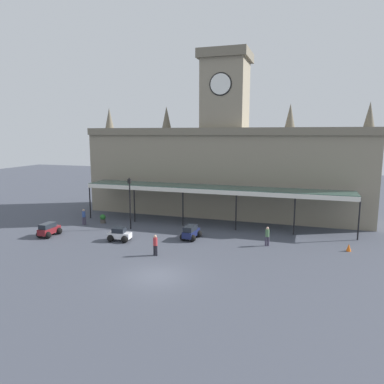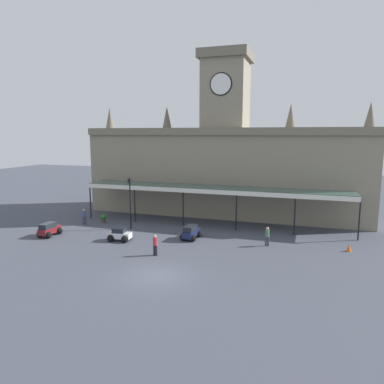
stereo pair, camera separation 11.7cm
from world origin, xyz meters
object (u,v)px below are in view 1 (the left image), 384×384
object	(u,v)px
car_white_sedan	(120,235)
planter_near_kerb	(103,219)
pedestrian_crossing_forecourt	(267,236)
car_maroon_estate	(49,230)
pedestrian_beside_cars	(155,244)
victorian_lamppost	(130,197)
car_navy_estate	(191,233)
traffic_cone	(349,247)
pedestrian_near_entrance	(84,216)

from	to	relation	value
car_white_sedan	planter_near_kerb	distance (m)	7.19
car_white_sedan	pedestrian_crossing_forecourt	distance (m)	13.02
planter_near_kerb	car_maroon_estate	bearing A→B (deg)	-109.93
car_maroon_estate	pedestrian_beside_cars	distance (m)	11.86
car_maroon_estate	victorian_lamppost	size ratio (longest dim) A/B	0.43
car_white_sedan	planter_near_kerb	xyz separation A→B (m)	(-4.94, 5.22, -0.01)
planter_near_kerb	car_navy_estate	bearing A→B (deg)	-13.92
car_white_sedan	traffic_cone	xyz separation A→B (m)	(19.27, 3.24, -0.19)
pedestrian_near_entrance	victorian_lamppost	world-z (taller)	victorian_lamppost
car_white_sedan	pedestrian_crossing_forecourt	size ratio (longest dim) A/B	1.27
traffic_cone	planter_near_kerb	size ratio (longest dim) A/B	0.65
car_white_sedan	car_maroon_estate	distance (m)	7.11
car_white_sedan	car_maroon_estate	world-z (taller)	car_maroon_estate
car_navy_estate	pedestrian_near_entrance	size ratio (longest dim) A/B	1.38
pedestrian_crossing_forecourt	car_navy_estate	bearing A→B (deg)	-179.33
pedestrian_near_entrance	traffic_cone	xyz separation A→B (m)	(25.73, -0.78, -0.60)
car_white_sedan	car_maroon_estate	xyz separation A→B (m)	(-7.07, -0.67, 0.06)
car_navy_estate	planter_near_kerb	xyz separation A→B (m)	(-10.83, 2.68, -0.07)
pedestrian_near_entrance	car_maroon_estate	bearing A→B (deg)	-97.43
pedestrian_near_entrance	pedestrian_crossing_forecourt	size ratio (longest dim) A/B	1.00
car_maroon_estate	pedestrian_near_entrance	bearing A→B (deg)	82.57
victorian_lamppost	traffic_cone	xyz separation A→B (m)	(20.27, -0.79, -2.90)
car_navy_estate	planter_near_kerb	world-z (taller)	car_navy_estate
car_navy_estate	planter_near_kerb	size ratio (longest dim) A/B	2.40
pedestrian_crossing_forecourt	traffic_cone	bearing A→B (deg)	5.48
pedestrian_near_entrance	pedestrian_beside_cars	bearing A→B (deg)	-30.82
traffic_cone	planter_near_kerb	bearing A→B (deg)	175.33
victorian_lamppost	pedestrian_near_entrance	bearing A→B (deg)	-179.88
pedestrian_beside_cars	car_white_sedan	bearing A→B (deg)	150.76
pedestrian_crossing_forecourt	planter_near_kerb	xyz separation A→B (m)	(-17.68, 2.60, -0.42)
pedestrian_crossing_forecourt	pedestrian_beside_cars	world-z (taller)	same
car_maroon_estate	pedestrian_near_entrance	distance (m)	4.74
pedestrian_near_entrance	pedestrian_crossing_forecourt	distance (m)	19.26
car_maroon_estate	pedestrian_beside_cars	xyz separation A→B (m)	(11.70, -1.93, 0.34)
pedestrian_near_entrance	pedestrian_crossing_forecourt	xyz separation A→B (m)	(19.21, -1.41, 0.00)
car_maroon_estate	pedestrian_near_entrance	size ratio (longest dim) A/B	1.35
pedestrian_crossing_forecourt	planter_near_kerb	world-z (taller)	pedestrian_crossing_forecourt
car_maroon_estate	planter_near_kerb	bearing A→B (deg)	70.07
traffic_cone	planter_near_kerb	world-z (taller)	planter_near_kerb
car_navy_estate	car_maroon_estate	distance (m)	13.35
pedestrian_beside_cars	victorian_lamppost	size ratio (longest dim) A/B	0.32
car_white_sedan	planter_near_kerb	world-z (taller)	car_white_sedan
victorian_lamppost	traffic_cone	world-z (taller)	victorian_lamppost
car_navy_estate	victorian_lamppost	world-z (taller)	victorian_lamppost
traffic_cone	pedestrian_near_entrance	bearing A→B (deg)	178.26
car_maroon_estate	pedestrian_near_entrance	world-z (taller)	pedestrian_near_entrance
pedestrian_beside_cars	traffic_cone	size ratio (longest dim) A/B	2.66
car_navy_estate	car_white_sedan	world-z (taller)	car_navy_estate
pedestrian_beside_cars	victorian_lamppost	xyz separation A→B (m)	(-5.63, 6.63, 2.31)
planter_near_kerb	car_white_sedan	bearing A→B (deg)	-46.59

